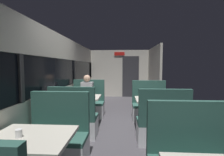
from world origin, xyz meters
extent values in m
cube|color=#423F44|center=(0.00, 0.00, -0.01)|extent=(3.30, 9.20, 0.02)
cube|color=beige|center=(-1.45, 0.00, 0.47)|extent=(0.08, 8.40, 0.95)
cube|color=beige|center=(-1.45, 0.00, 2.00)|extent=(0.08, 8.40, 0.60)
cube|color=black|center=(-1.46, 0.00, 1.32)|extent=(0.03, 8.40, 0.75)
cube|color=#2D2D30|center=(-1.43, -1.40, 1.32)|extent=(0.06, 0.08, 0.75)
cube|color=#2D2D30|center=(-1.43, 1.40, 1.32)|extent=(0.06, 0.08, 0.75)
cube|color=#2D2D30|center=(-1.43, 4.20, 1.32)|extent=(0.06, 0.08, 0.75)
cube|color=beige|center=(0.00, 4.20, 1.15)|extent=(2.90, 0.08, 2.30)
cube|color=#333338|center=(0.55, 4.15, 1.00)|extent=(0.80, 0.04, 2.00)
cube|color=red|center=(0.00, 4.14, 2.12)|extent=(0.50, 0.03, 0.16)
cube|color=beige|center=(1.45, 3.00, 1.15)|extent=(0.08, 2.40, 2.30)
cube|color=beige|center=(-0.89, -2.09, 0.72)|extent=(0.90, 0.70, 0.04)
cube|color=silver|center=(-0.89, -1.43, 0.20)|extent=(0.95, 0.50, 0.39)
cube|color=#2D564C|center=(-0.89, -1.43, 0.42)|extent=(0.95, 0.50, 0.06)
cube|color=#2D564C|center=(-0.89, -1.22, 0.78)|extent=(0.95, 0.08, 0.65)
cylinder|color=#9E9EA3|center=(-0.89, 0.24, 0.35)|extent=(0.10, 0.10, 0.70)
cube|color=beige|center=(-0.89, 0.24, 0.72)|extent=(0.90, 0.70, 0.04)
cube|color=silver|center=(-0.89, -0.42, 0.20)|extent=(0.95, 0.50, 0.39)
cube|color=#2D564C|center=(-0.89, -0.42, 0.42)|extent=(0.95, 0.50, 0.06)
cube|color=#2D564C|center=(-0.89, -0.63, 0.78)|extent=(0.95, 0.08, 0.65)
cube|color=silver|center=(-0.89, 0.90, 0.20)|extent=(0.95, 0.50, 0.39)
cube|color=#2D564C|center=(-0.89, 0.90, 0.42)|extent=(0.95, 0.50, 0.06)
cube|color=#2D564C|center=(-0.89, 1.11, 0.78)|extent=(0.95, 0.08, 0.65)
cube|color=#2D564C|center=(0.89, -1.82, 0.78)|extent=(0.95, 0.08, 0.65)
cylinder|color=#9E9EA3|center=(0.89, 0.04, 0.35)|extent=(0.10, 0.10, 0.70)
cube|color=beige|center=(0.89, 0.04, 0.72)|extent=(0.90, 0.70, 0.04)
cube|color=silver|center=(0.89, -0.62, 0.20)|extent=(0.95, 0.50, 0.39)
cube|color=#2D564C|center=(0.89, -0.62, 0.42)|extent=(0.95, 0.50, 0.06)
cube|color=#2D564C|center=(0.89, -0.83, 0.78)|extent=(0.95, 0.08, 0.65)
cube|color=silver|center=(0.89, 0.70, 0.20)|extent=(0.95, 0.50, 0.39)
cube|color=#2D564C|center=(0.89, 0.70, 0.42)|extent=(0.95, 0.50, 0.06)
cube|color=#2D564C|center=(0.89, 0.91, 0.78)|extent=(0.95, 0.08, 0.65)
cube|color=#26262D|center=(-0.89, 0.90, 0.23)|extent=(0.30, 0.36, 0.45)
cube|color=#99999E|center=(-0.89, 0.85, 0.75)|extent=(0.34, 0.22, 0.60)
sphere|color=tan|center=(-0.89, 0.83, 1.16)|extent=(0.20, 0.20, 0.20)
cylinder|color=#99999E|center=(-1.09, 0.67, 0.77)|extent=(0.07, 0.28, 0.07)
cylinder|color=#99999E|center=(-0.69, 0.67, 0.77)|extent=(0.07, 0.28, 0.07)
cylinder|color=white|center=(-1.00, -2.13, 0.79)|extent=(0.07, 0.07, 0.09)
camera|label=1|loc=(0.11, -3.75, 1.51)|focal=25.74mm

